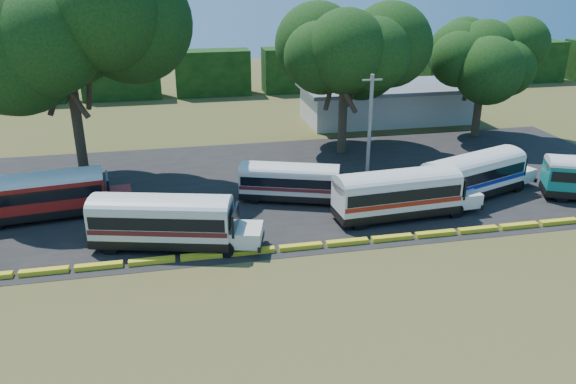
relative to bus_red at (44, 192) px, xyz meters
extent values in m
plane|color=#3E4918|center=(14.70, -9.08, -1.93)|extent=(160.00, 160.00, 0.00)
cube|color=black|center=(15.70, 2.92, -1.92)|extent=(64.00, 24.00, 0.02)
cube|color=yellow|center=(1.20, -8.08, -1.78)|extent=(2.70, 0.45, 0.30)
cube|color=yellow|center=(4.20, -8.08, -1.78)|extent=(2.70, 0.45, 0.30)
cube|color=yellow|center=(7.20, -8.08, -1.78)|extent=(2.70, 0.45, 0.30)
cube|color=yellow|center=(10.20, -8.08, -1.78)|extent=(2.70, 0.45, 0.30)
cube|color=yellow|center=(13.20, -8.08, -1.78)|extent=(2.70, 0.45, 0.30)
cube|color=yellow|center=(16.20, -8.08, -1.78)|extent=(2.70, 0.45, 0.30)
cube|color=yellow|center=(19.20, -8.08, -1.78)|extent=(2.70, 0.45, 0.30)
cube|color=yellow|center=(22.20, -8.08, -1.78)|extent=(2.70, 0.45, 0.30)
cube|color=yellow|center=(25.20, -8.08, -1.78)|extent=(2.70, 0.45, 0.30)
cube|color=yellow|center=(28.20, -8.08, -1.78)|extent=(2.70, 0.45, 0.30)
cube|color=yellow|center=(31.20, -8.08, -1.78)|extent=(2.70, 0.45, 0.30)
cube|color=yellow|center=(34.20, -8.08, -1.78)|extent=(2.70, 0.45, 0.30)
cube|color=#BCB9AC|center=(32.70, 20.92, -0.13)|extent=(18.00, 8.00, 3.60)
cube|color=slate|center=(32.70, 20.92, 1.87)|extent=(19.00, 9.00, 0.40)
cube|color=black|center=(-9.30, 38.92, 1.07)|extent=(10.00, 4.00, 6.00)
cube|color=black|center=(2.70, 38.92, 1.07)|extent=(10.00, 4.00, 6.00)
cube|color=black|center=(14.70, 38.92, 1.07)|extent=(10.00, 4.00, 6.00)
cube|color=black|center=(26.70, 38.92, 1.07)|extent=(10.00, 4.00, 6.00)
cube|color=black|center=(38.70, 38.92, 1.07)|extent=(10.00, 4.00, 6.00)
cube|color=black|center=(50.70, 38.92, 1.07)|extent=(10.00, 4.00, 6.00)
cube|color=black|center=(62.70, 38.92, 1.07)|extent=(10.00, 4.00, 6.00)
cylinder|color=black|center=(3.84, -0.59, -1.42)|extent=(1.05, 0.41, 1.02)
cylinder|color=black|center=(3.56, 1.56, -1.42)|extent=(1.05, 0.41, 1.02)
cube|color=black|center=(-0.24, -0.03, -1.27)|extent=(8.60, 3.61, 0.56)
cube|color=#9F1712|center=(-0.24, -0.03, -0.07)|extent=(8.60, 3.61, 1.86)
cube|color=black|center=(-0.24, -0.03, 0.16)|extent=(8.28, 3.62, 0.78)
ellipsoid|color=beige|center=(-0.24, -0.03, 0.86)|extent=(8.60, 3.61, 1.14)
cube|color=#9F1712|center=(4.81, 0.63, -0.97)|extent=(2.11, 2.46, 0.97)
cube|color=black|center=(4.17, 0.55, 0.03)|extent=(0.46, 2.34, 1.40)
cube|color=black|center=(5.66, 0.74, -1.37)|extent=(0.51, 2.49, 0.31)
cylinder|color=black|center=(11.56, -8.21, -1.41)|extent=(1.08, 0.55, 1.04)
cylinder|color=black|center=(12.12, -6.06, -1.41)|extent=(1.08, 0.55, 1.04)
cylinder|color=black|center=(4.72, -6.42, -1.41)|extent=(1.08, 0.55, 1.04)
cylinder|color=black|center=(5.28, -4.27, -1.41)|extent=(1.08, 0.55, 1.04)
cube|color=black|center=(7.92, -6.11, -1.26)|extent=(8.91, 4.68, 0.57)
cube|color=silver|center=(7.92, -6.11, -0.02)|extent=(8.91, 4.68, 1.90)
cube|color=black|center=(7.92, -6.11, 0.20)|extent=(8.59, 4.65, 0.80)
cube|color=#531518|center=(7.92, -6.11, -0.40)|extent=(8.84, 4.70, 0.31)
ellipsoid|color=beige|center=(7.92, -6.11, 0.93)|extent=(8.91, 4.68, 1.17)
cube|color=silver|center=(12.94, -7.43, -0.94)|extent=(2.39, 2.69, 0.99)
cube|color=black|center=(12.31, -7.26, 0.07)|extent=(0.76, 2.35, 1.43)
cube|color=black|center=(13.80, -7.65, -1.36)|extent=(0.83, 2.51, 0.31)
cube|color=black|center=(3.84, -5.04, -1.36)|extent=(0.83, 2.51, 0.31)
cylinder|color=black|center=(20.08, -2.40, -1.49)|extent=(0.92, 0.53, 0.88)
cylinder|color=black|center=(20.71, -0.62, -1.49)|extent=(0.92, 0.53, 0.88)
cylinder|color=black|center=(14.40, -0.42, -1.49)|extent=(0.92, 0.53, 0.88)
cylinder|color=black|center=(15.03, 1.37, -1.49)|extent=(0.92, 0.53, 0.88)
cube|color=black|center=(17.14, -0.37, -1.36)|extent=(7.58, 4.48, 0.49)
cube|color=silver|center=(17.14, -0.37, -0.31)|extent=(7.58, 4.48, 1.62)
cube|color=black|center=(17.14, -0.37, -0.11)|extent=(7.32, 4.44, 0.68)
cube|color=#59161B|center=(17.14, -0.37, -0.63)|extent=(7.52, 4.49, 0.27)
ellipsoid|color=beige|center=(17.14, -0.37, 0.50)|extent=(7.58, 4.48, 0.99)
cube|color=silver|center=(21.31, -1.83, -1.09)|extent=(2.15, 2.36, 0.84)
cube|color=black|center=(20.79, -1.65, -0.23)|extent=(0.80, 1.96, 1.21)
cube|color=black|center=(22.02, -2.08, -1.45)|extent=(0.87, 2.10, 0.27)
cube|color=black|center=(13.76, 0.81, -1.45)|extent=(0.87, 2.10, 0.27)
cylinder|color=black|center=(27.82, -5.73, -1.41)|extent=(1.06, 0.36, 1.05)
cylinder|color=black|center=(27.66, -3.49, -1.41)|extent=(1.06, 0.36, 1.05)
cylinder|color=black|center=(20.72, -6.22, -1.41)|extent=(1.06, 0.36, 1.05)
cylinder|color=black|center=(20.57, -3.98, -1.41)|extent=(1.06, 0.36, 1.05)
cube|color=black|center=(23.67, -4.89, -1.25)|extent=(8.74, 3.20, 0.58)
cube|color=white|center=(23.67, -4.89, -0.01)|extent=(8.74, 3.20, 1.91)
cube|color=black|center=(23.67, -4.89, 0.22)|extent=(8.40, 3.24, 0.80)
cube|color=#9D1E0F|center=(23.67, -4.89, -0.39)|extent=(8.66, 3.24, 0.31)
ellipsoid|color=beige|center=(23.67, -4.89, 0.95)|extent=(8.74, 3.20, 1.18)
cube|color=white|center=(28.89, -4.53, -0.94)|extent=(2.04, 2.43, 0.99)
cube|color=black|center=(28.23, -4.58, 0.08)|extent=(0.32, 2.41, 1.44)
cube|color=black|center=(29.78, -4.47, -1.36)|extent=(0.36, 2.57, 0.31)
cube|color=black|center=(19.44, -5.18, -1.36)|extent=(0.36, 2.57, 0.31)
cylinder|color=black|center=(34.88, -2.21, -1.41)|extent=(1.08, 0.63, 1.04)
cylinder|color=black|center=(34.11, -0.12, -1.41)|extent=(1.08, 0.63, 1.04)
cylinder|color=black|center=(28.23, -4.64, -1.41)|extent=(1.08, 0.63, 1.04)
cylinder|color=black|center=(27.46, -2.55, -1.41)|extent=(1.08, 0.63, 1.04)
cube|color=black|center=(30.68, -2.56, -1.26)|extent=(8.91, 5.38, 0.57)
cube|color=white|center=(30.68, -2.56, -0.02)|extent=(8.91, 5.38, 1.91)
cube|color=black|center=(30.68, -2.56, 0.21)|extent=(8.61, 5.32, 0.80)
cube|color=navy|center=(30.68, -2.56, -0.40)|extent=(8.85, 5.39, 0.31)
ellipsoid|color=beige|center=(30.68, -2.56, 0.93)|extent=(8.91, 5.38, 1.17)
cube|color=white|center=(35.57, -0.77, -0.94)|extent=(2.55, 2.80, 0.99)
cube|color=black|center=(34.95, -0.99, 0.07)|extent=(0.97, 2.30, 1.43)
cube|color=black|center=(36.40, -0.46, -1.36)|extent=(1.05, 2.46, 0.31)
cube|color=black|center=(26.72, -4.01, -1.36)|extent=(1.05, 2.46, 0.31)
cylinder|color=black|center=(36.84, -4.80, -1.44)|extent=(1.02, 0.65, 0.99)
cylinder|color=black|center=(37.70, -2.86, -1.44)|extent=(1.02, 0.65, 0.99)
cube|color=black|center=(36.23, -3.37, -1.39)|extent=(1.14, 2.30, 0.30)
cylinder|color=#322119|center=(1.68, 6.88, 2.39)|extent=(0.80, 0.80, 8.65)
cylinder|color=#322119|center=(2.91, 7.32, 6.10)|extent=(1.47, 3.05, 4.90)
cylinder|color=#322119|center=(0.69, 7.71, 6.10)|extent=(2.32, 2.65, 4.90)
cylinder|color=#322119|center=(1.46, 5.59, 6.10)|extent=(3.11, 0.97, 4.90)
ellipsoid|color=black|center=(1.68, 6.88, 10.62)|extent=(12.87, 12.87, 9.44)
cylinder|color=#322119|center=(24.38, 10.31, 1.23)|extent=(0.80, 0.80, 6.31)
cylinder|color=#322119|center=(25.60, 10.76, 3.93)|extent=(1.22, 2.36, 3.64)
cylinder|color=#322119|center=(23.39, 11.15, 3.93)|extent=(1.85, 2.09, 3.64)
cylinder|color=#322119|center=(24.16, 9.03, 3.93)|extent=(2.39, 0.84, 3.64)
ellipsoid|color=black|center=(24.38, 10.31, 7.36)|extent=(10.21, 10.21, 7.49)
cylinder|color=#322119|center=(39.59, 12.94, 0.93)|extent=(0.80, 0.80, 5.72)
cylinder|color=#322119|center=(40.81, 13.38, 3.38)|extent=(1.15, 2.19, 3.31)
cylinder|color=#322119|center=(38.59, 13.77, 3.38)|extent=(1.73, 1.94, 3.31)
cylinder|color=#322119|center=(39.36, 11.66, 3.38)|extent=(2.21, 0.81, 3.31)
ellipsoid|color=black|center=(39.59, 12.94, 6.53)|extent=(8.75, 8.75, 6.42)
cylinder|color=gray|center=(24.29, 2.76, 2.39)|extent=(0.30, 0.30, 8.64)
cube|color=gray|center=(24.29, 2.76, 6.27)|extent=(1.60, 0.12, 0.12)
camera|label=1|loc=(9.13, -38.28, 14.26)|focal=35.00mm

